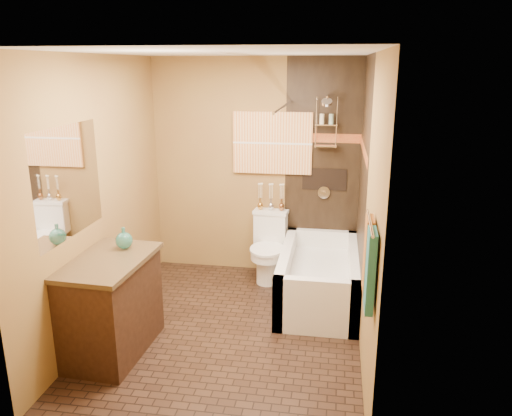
% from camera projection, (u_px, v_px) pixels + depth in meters
% --- Properties ---
extents(floor, '(3.00, 3.00, 0.00)m').
position_uv_depth(floor, '(230.00, 329.00, 4.70)').
color(floor, black).
rests_on(floor, ground).
extents(wall_left, '(0.02, 3.00, 2.50)m').
position_uv_depth(wall_left, '(99.00, 196.00, 4.54)').
color(wall_left, olive).
rests_on(wall_left, floor).
extents(wall_right, '(0.02, 3.00, 2.50)m').
position_uv_depth(wall_right, '(368.00, 208.00, 4.17)').
color(wall_right, olive).
rests_on(wall_right, floor).
extents(wall_back, '(2.40, 0.02, 2.50)m').
position_uv_depth(wall_back, '(255.00, 168.00, 5.78)').
color(wall_back, olive).
rests_on(wall_back, floor).
extents(wall_front, '(2.40, 0.02, 2.50)m').
position_uv_depth(wall_front, '(173.00, 268.00, 2.93)').
color(wall_front, olive).
rests_on(wall_front, floor).
extents(ceiling, '(3.00, 3.00, 0.00)m').
position_uv_depth(ceiling, '(225.00, 52.00, 4.01)').
color(ceiling, silver).
rests_on(ceiling, wall_back).
extents(alcove_tile_back, '(0.85, 0.01, 2.50)m').
position_uv_depth(alcove_tile_back, '(323.00, 171.00, 5.65)').
color(alcove_tile_back, black).
rests_on(alcove_tile_back, wall_back).
extents(alcove_tile_right, '(0.01, 1.50, 2.50)m').
position_uv_depth(alcove_tile_right, '(362.00, 187.00, 4.89)').
color(alcove_tile_right, black).
rests_on(alcove_tile_right, wall_right).
extents(mosaic_band_back, '(0.85, 0.01, 0.10)m').
position_uv_depth(mosaic_band_back, '(324.00, 138.00, 5.54)').
color(mosaic_band_back, maroon).
rests_on(mosaic_band_back, alcove_tile_back).
extents(mosaic_band_right, '(0.01, 1.50, 0.10)m').
position_uv_depth(mosaic_band_right, '(364.00, 150.00, 4.78)').
color(mosaic_band_right, maroon).
rests_on(mosaic_band_right, alcove_tile_right).
extents(alcove_niche, '(0.50, 0.01, 0.25)m').
position_uv_depth(alcove_niche, '(324.00, 179.00, 5.67)').
color(alcove_niche, black).
rests_on(alcove_niche, alcove_tile_back).
extents(shower_fixtures, '(0.24, 0.33, 1.16)m').
position_uv_depth(shower_fixtures, '(326.00, 135.00, 5.43)').
color(shower_fixtures, silver).
rests_on(shower_fixtures, floor).
extents(curtain_rod, '(0.03, 1.55, 0.03)m').
position_uv_depth(curtain_rod, '(284.00, 106.00, 4.79)').
color(curtain_rod, silver).
rests_on(curtain_rod, wall_back).
extents(towel_bar, '(0.02, 0.55, 0.02)m').
position_uv_depth(towel_bar, '(370.00, 223.00, 3.13)').
color(towel_bar, silver).
rests_on(towel_bar, wall_right).
extents(towel_teal, '(0.05, 0.22, 0.52)m').
position_uv_depth(towel_teal, '(370.00, 271.00, 3.08)').
color(towel_teal, '#206C6C').
rests_on(towel_teal, towel_bar).
extents(towel_rust, '(0.05, 0.22, 0.52)m').
position_uv_depth(towel_rust, '(368.00, 255.00, 3.33)').
color(towel_rust, '#9B621C').
rests_on(towel_rust, towel_bar).
extents(sunset_painting, '(0.90, 0.04, 0.70)m').
position_uv_depth(sunset_painting, '(272.00, 143.00, 5.64)').
color(sunset_painting, orange).
rests_on(sunset_painting, wall_back).
extents(vanity_mirror, '(0.01, 1.00, 0.90)m').
position_uv_depth(vanity_mirror, '(69.00, 182.00, 3.99)').
color(vanity_mirror, white).
rests_on(vanity_mirror, wall_left).
extents(bathtub, '(0.80, 1.50, 0.55)m').
position_uv_depth(bathtub, '(319.00, 281.00, 5.23)').
color(bathtub, white).
rests_on(bathtub, floor).
extents(toilet, '(0.41, 0.60, 0.78)m').
position_uv_depth(toilet, '(269.00, 247.00, 5.71)').
color(toilet, white).
rests_on(toilet, floor).
extents(vanity, '(0.64, 0.99, 0.85)m').
position_uv_depth(vanity, '(111.00, 305.00, 4.25)').
color(vanity, black).
rests_on(vanity, floor).
extents(teal_bottle, '(0.17, 0.17, 0.24)m').
position_uv_depth(teal_bottle, '(124.00, 238.00, 4.34)').
color(teal_bottle, '#267260').
rests_on(teal_bottle, vanity).
extents(bud_vases, '(0.31, 0.07, 0.31)m').
position_uv_depth(bud_vases, '(271.00, 196.00, 5.73)').
color(bud_vases, '#BB883A').
rests_on(bud_vases, toilet).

